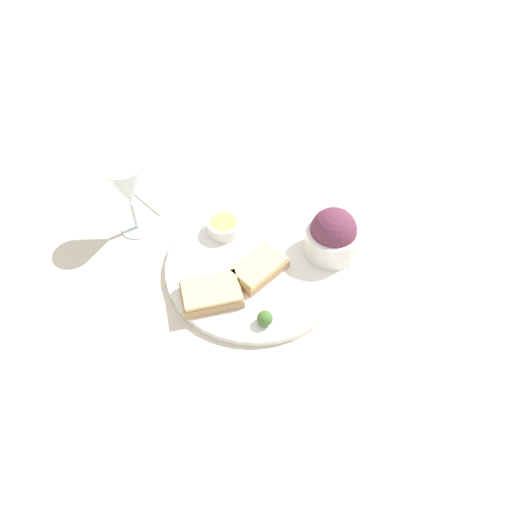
{
  "coord_description": "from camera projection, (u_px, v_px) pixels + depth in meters",
  "views": [
    {
      "loc": [
        0.12,
        0.56,
        0.71
      ],
      "look_at": [
        0.0,
        0.0,
        0.03
      ],
      "focal_mm": 35.0,
      "sensor_mm": 36.0,
      "label": 1
    }
  ],
  "objects": [
    {
      "name": "wine_glass",
      "position": [
        127.0,
        187.0,
        0.89
      ],
      "size": [
        0.07,
        0.07,
        0.16
      ],
      "color": "silver",
      "rests_on": "ground_plane"
    },
    {
      "name": "garnish",
      "position": [
        265.0,
        318.0,
        0.81
      ],
      "size": [
        0.03,
        0.03,
        0.03
      ],
      "color": "#477533",
      "rests_on": "dinner_plate"
    },
    {
      "name": "cheese_toast_near",
      "position": [
        211.0,
        293.0,
        0.84
      ],
      "size": [
        0.1,
        0.07,
        0.03
      ],
      "color": "tan",
      "rests_on": "dinner_plate"
    },
    {
      "name": "cheese_toast_far",
      "position": [
        258.0,
        268.0,
        0.88
      ],
      "size": [
        0.12,
        0.1,
        0.03
      ],
      "color": "tan",
      "rests_on": "dinner_plate"
    },
    {
      "name": "napkin",
      "position": [
        173.0,
        183.0,
        1.06
      ],
      "size": [
        0.2,
        0.18,
        0.01
      ],
      "color": "white",
      "rests_on": "ground_plane"
    },
    {
      "name": "salad_bowl",
      "position": [
        333.0,
        237.0,
        0.89
      ],
      "size": [
        0.1,
        0.1,
        0.1
      ],
      "color": "white",
      "rests_on": "dinner_plate"
    },
    {
      "name": "ground_plane",
      "position": [
        256.0,
        268.0,
        0.91
      ],
      "size": [
        4.0,
        4.0,
        0.0
      ],
      "primitive_type": "plane",
      "color": "beige"
    },
    {
      "name": "dinner_plate",
      "position": [
        256.0,
        266.0,
        0.91
      ],
      "size": [
        0.33,
        0.33,
        0.01
      ],
      "color": "white",
      "rests_on": "ground_plane"
    },
    {
      "name": "sauce_ramekin",
      "position": [
        224.0,
        226.0,
        0.94
      ],
      "size": [
        0.06,
        0.06,
        0.03
      ],
      "color": "white",
      "rests_on": "dinner_plate"
    }
  ]
}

